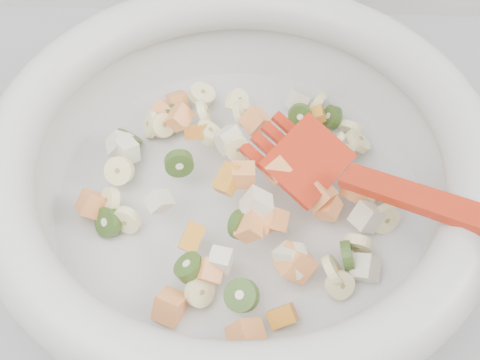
{
  "coord_description": "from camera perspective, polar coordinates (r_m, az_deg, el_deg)",
  "views": [
    {
      "loc": [
        -0.05,
        1.1,
        1.38
      ],
      "look_at": [
        -0.06,
        1.43,
        0.95
      ],
      "focal_mm": 45.0,
      "sensor_mm": 36.0,
      "label": 1
    }
  ],
  "objects": [
    {
      "name": "counter",
      "position": [
        0.99,
        3.93,
        -16.55
      ],
      "size": [
        2.0,
        0.6,
        0.9
      ],
      "primitive_type": "cube",
      "color": "gray",
      "rests_on": "ground"
    },
    {
      "name": "mixing_bowl",
      "position": [
        0.52,
        0.06,
        1.07
      ],
      "size": [
        0.49,
        0.44,
        0.16
      ],
      "color": "silver",
      "rests_on": "counter"
    }
  ]
}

